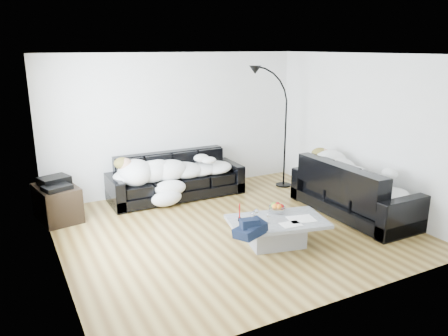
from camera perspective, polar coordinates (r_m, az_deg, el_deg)
name	(u,v)px	position (r m, az deg, el deg)	size (l,w,h in m)	color
ground	(233,229)	(6.75, 1.19, -7.99)	(5.00, 5.00, 0.00)	brown
wall_back	(176,123)	(8.35, -6.25, 5.84)	(5.00, 0.02, 2.60)	silver
wall_left	(51,168)	(5.62, -21.68, 0.02)	(0.02, 4.50, 2.60)	silver
wall_right	(362,131)	(7.84, 17.53, 4.58)	(0.02, 4.50, 2.60)	silver
ceiling	(234,54)	(6.19, 1.33, 14.65)	(5.00, 5.00, 0.00)	white
sofa_back	(176,176)	(8.06, -6.25, -1.08)	(2.45, 0.85, 0.80)	black
sofa_right	(355,188)	(7.50, 16.69, -2.57)	(2.21, 0.95, 0.89)	black
sleeper_back	(177,165)	(7.96, -6.16, 0.40)	(2.07, 0.72, 0.41)	silver
sleeper_right	(356,177)	(7.44, 16.81, -1.08)	(1.89, 0.80, 0.46)	silver
teal_cushion	(325,163)	(7.87, 13.09, 0.59)	(0.36, 0.30, 0.20)	#0B5243
coffee_table	(277,233)	(6.20, 6.91, -8.38)	(1.33, 0.78, 0.39)	#939699
fruit_bowl	(277,207)	(6.36, 6.96, -5.14)	(0.24, 0.24, 0.15)	white
wine_glass_a	(256,215)	(6.05, 4.25, -6.10)	(0.07, 0.07, 0.16)	white
wine_glass_b	(253,218)	(5.91, 3.85, -6.52)	(0.08, 0.08, 0.18)	white
wine_glass_c	(269,218)	(5.98, 5.84, -6.49)	(0.06, 0.06, 0.15)	white
candle_left	(240,213)	(6.00, 2.04, -5.87)	(0.04, 0.04, 0.24)	maroon
candle_right	(240,211)	(6.08, 2.04, -5.68)	(0.04, 0.04, 0.22)	maroon
newspaper_a	(301,219)	(6.19, 10.07, -6.55)	(0.37, 0.28, 0.01)	silver
newspaper_b	(291,224)	(5.99, 8.73, -7.26)	(0.28, 0.20, 0.01)	silver
navy_jacket	(252,222)	(5.56, 3.71, -7.09)	(0.37, 0.31, 0.19)	black
shoes	(278,221)	(6.97, 7.06, -6.90)	(0.43, 0.32, 0.10)	#472311
av_cabinet	(57,203)	(7.50, -20.94, -4.28)	(0.56, 0.82, 0.56)	black
stereo	(55,182)	(7.40, -21.20, -1.75)	(0.44, 0.34, 0.13)	black
floor_lamp	(285,135)	(8.61, 8.01, 4.35)	(0.76, 0.30, 2.09)	black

